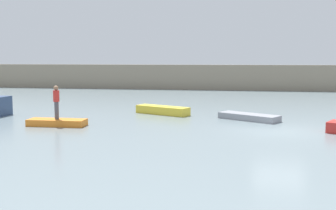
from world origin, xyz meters
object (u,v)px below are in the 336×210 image
(rowboat_grey, at_px, (249,117))
(rowboat_orange, at_px, (57,122))
(rowboat_yellow, at_px, (162,110))
(person_red_shirt, at_px, (56,100))

(rowboat_grey, bearing_deg, rowboat_orange, -127.79)
(rowboat_yellow, bearing_deg, rowboat_orange, -105.59)
(rowboat_orange, relative_size, rowboat_grey, 0.86)
(rowboat_yellow, relative_size, person_red_shirt, 2.04)
(rowboat_yellow, distance_m, person_red_shirt, 7.15)
(rowboat_orange, xyz_separation_m, rowboat_grey, (9.98, 3.79, 0.00))
(rowboat_orange, distance_m, person_red_shirt, 1.17)
(rowboat_orange, height_order, rowboat_yellow, rowboat_yellow)
(rowboat_yellow, xyz_separation_m, person_red_shirt, (-4.64, -5.32, 1.09))
(rowboat_orange, distance_m, rowboat_grey, 10.68)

